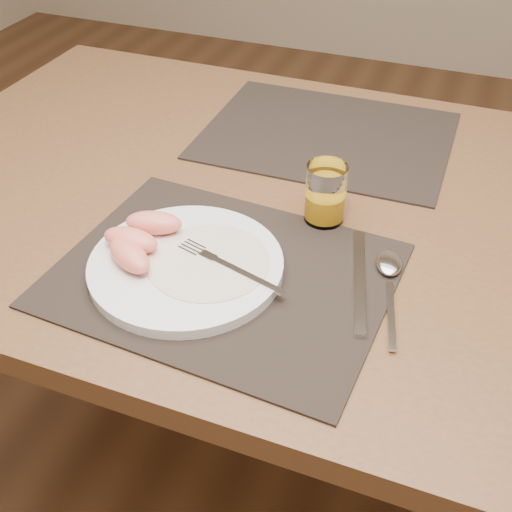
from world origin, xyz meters
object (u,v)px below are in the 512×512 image
(fork, at_px, (222,263))
(juice_glass, at_px, (325,196))
(placemat_far, at_px, (327,135))
(plate, at_px, (186,265))
(placemat_near, at_px, (223,275))
(spoon, at_px, (389,270))
(table, at_px, (289,238))
(knife, at_px, (360,288))

(fork, xyz_separation_m, juice_glass, (0.09, 0.18, 0.02))
(placemat_far, relative_size, plate, 1.67)
(placemat_far, bearing_deg, plate, -99.11)
(placemat_near, relative_size, spoon, 2.36)
(plate, bearing_deg, spoon, 19.56)
(fork, xyz_separation_m, spoon, (0.22, 0.08, -0.01))
(placemat_near, distance_m, plate, 0.05)
(table, height_order, knife, knife)
(fork, xyz_separation_m, knife, (0.19, 0.03, -0.02))
(knife, height_order, juice_glass, juice_glass)
(placemat_far, xyz_separation_m, spoon, (0.19, -0.36, 0.01))
(plate, distance_m, fork, 0.05)
(fork, relative_size, juice_glass, 1.86)
(spoon, bearing_deg, juice_glass, 142.36)
(placemat_near, distance_m, knife, 0.19)
(spoon, distance_m, juice_glass, 0.16)
(placemat_far, relative_size, juice_glass, 4.85)
(placemat_near, bearing_deg, knife, 10.62)
(table, relative_size, spoon, 7.34)
(placemat_near, bearing_deg, table, 83.82)
(placemat_far, xyz_separation_m, knife, (0.16, -0.41, 0.00))
(juice_glass, bearing_deg, spoon, -37.64)
(table, height_order, spoon, spoon)
(table, relative_size, placemat_far, 3.11)
(plate, relative_size, juice_glass, 2.91)
(knife, bearing_deg, placemat_near, -169.38)
(placemat_near, xyz_separation_m, juice_glass, (0.09, 0.18, 0.04))
(table, distance_m, placemat_near, 0.24)
(table, bearing_deg, plate, -107.91)
(spoon, height_order, juice_glass, juice_glass)
(placemat_near, height_order, juice_glass, juice_glass)
(placemat_near, xyz_separation_m, spoon, (0.21, 0.08, 0.01))
(plate, relative_size, spoon, 1.42)
(table, xyz_separation_m, juice_glass, (0.07, -0.04, 0.13))
(table, distance_m, fork, 0.24)
(placemat_far, distance_m, knife, 0.44)
(knife, bearing_deg, placemat_far, 111.84)
(table, relative_size, fork, 8.12)
(table, xyz_separation_m, placemat_far, (-0.00, 0.22, 0.09))
(table, xyz_separation_m, plate, (-0.07, -0.23, 0.10))
(plate, bearing_deg, table, 72.09)
(fork, distance_m, juice_glass, 0.20)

